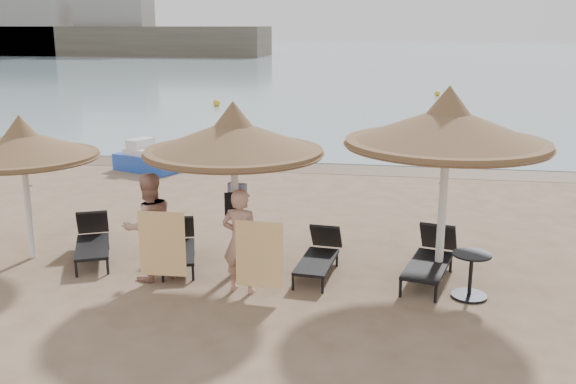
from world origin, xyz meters
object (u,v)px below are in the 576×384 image
Objects in this scene: person_right at (241,233)px; lounger_near_right at (319,254)px; palapa_left at (22,145)px; pedal_boat at (149,159)px; lounger_near_left at (179,245)px; lounger_far_right at (431,257)px; side_table at (470,277)px; palapa_right at (447,127)px; lounger_far_left at (92,240)px; person_left at (149,218)px; palapa_center at (234,138)px.

lounger_near_right is at bearing -129.08° from person_right.
pedal_boat is at bearing 94.56° from palapa_left.
person_right is at bearing -132.16° from lounger_near_right.
lounger_far_right is at bearing -17.38° from lounger_near_left.
lounger_far_right is at bearing -20.46° from pedal_boat.
palapa_right is at bearing 124.92° from side_table.
pedal_boat is at bearing 78.78° from lounger_far_left.
person_left is at bearing -159.37° from lounger_near_right.
lounger_far_left is 1.81m from person_left.
palapa_center is 3.93m from lounger_far_right.
lounger_far_left is 6.80m from side_table.
lounger_near_left is 2.41× the size of side_table.
lounger_near_right is at bearing 164.92° from side_table.
palapa_center is 4.13× the size of side_table.
pedal_boat is at bearing -107.85° from person_left.
palapa_left is 1.38× the size of lounger_far_right.
person_left is at bearing -156.42° from lounger_far_right.
palapa_center reaches higher than lounger_near_right.
palapa_center reaches higher than person_left.
person_left is at bearing -13.40° from palapa_left.
person_left reaches higher than side_table.
lounger_near_left is at bearing -166.18° from lounger_far_right.
lounger_far_left is at bearing -67.93° from person_left.
lounger_far_right is at bearing 145.65° from palapa_right.
palapa_right reaches higher than side_table.
lounger_near_right is 3.01m from person_left.
palapa_left reaches higher than person_left.
lounger_near_left is 0.91× the size of lounger_far_right.
lounger_far_left is 0.93× the size of lounger_far_right.
lounger_near_right is 0.79× the size of person_left.
lounger_near_right is at bearing -25.03° from lounger_far_left.
lounger_far_left is at bearing 9.33° from palapa_left.
lounger_far_right is (1.92, 0.06, 0.04)m from lounger_near_right.
person_right is (-3.07, -1.11, 0.64)m from lounger_far_right.
pedal_boat reaches higher than lounger_near_left.
lounger_near_right is (1.43, 0.27, -2.07)m from palapa_center.
lounger_far_left is 6.18m from lounger_far_right.
lounger_near_right is (-2.05, 0.03, -2.30)m from palapa_right.
lounger_near_right is (4.27, -0.04, -0.02)m from lounger_far_left.
lounger_far_left is 2.47× the size of side_table.
person_right reaches higher than lounger_far_left.
lounger_near_left is 1.94m from person_right.
pedal_boat is at bearing 137.42° from palapa_right.
person_left is at bearing -53.15° from lounger_far_left.
person_right reaches higher than lounger_near_right.
palapa_right is at bearing 4.01° from palapa_center.
palapa_right is at bearing -18.47° from lounger_near_left.
lounger_far_left is (-6.31, 0.07, -2.28)m from palapa_right.
lounger_near_left is 5.14m from side_table.
palapa_left is at bearing -52.61° from person_left.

